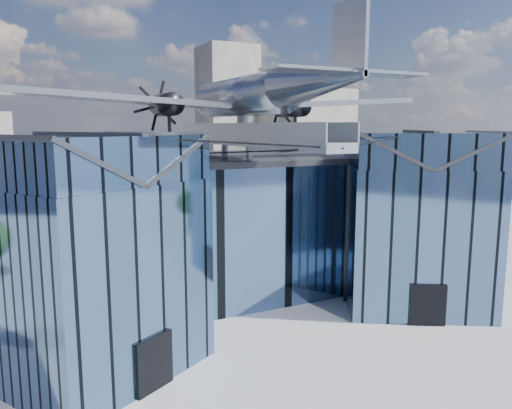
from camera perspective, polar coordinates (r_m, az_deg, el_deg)
name	(u,v)px	position (r m, az deg, el deg)	size (l,w,h in m)	color
ground_plane	(270,324)	(31.77, 1.65, -13.46)	(120.00, 120.00, 0.00)	gray
museum	(232,220)	(35.22, -2.76, -1.80)	(32.88, 24.50, 17.60)	#46668F
bg_towers	(121,140)	(77.92, -15.18, 7.14)	(77.00, 24.50, 26.00)	gray
tree_side_e	(434,209)	(54.13, 19.69, -0.52)	(3.70, 3.70, 5.42)	#372616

